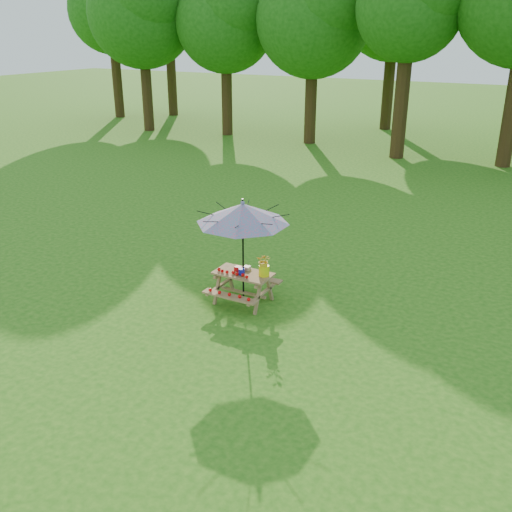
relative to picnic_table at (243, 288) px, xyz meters
The scene contains 6 objects.
ground 5.34m from the picnic_table, 54.65° to the right, with size 120.00×120.00×0.00m, color #246413.
picnic_table is the anchor object (origin of this frame).
patio_umbrella 1.62m from the picnic_table, 84.81° to the left, with size 2.43×2.43×2.25m.
produce_bins 0.40m from the picnic_table, 154.76° to the left, with size 0.29×0.42×0.13m.
tomatoes_row 0.44m from the picnic_table, 130.20° to the right, with size 0.77×0.13×0.07m, color red, non-canonical shape.
flower_bucket 0.75m from the picnic_table, 10.58° to the left, with size 0.35×0.32×0.48m.
Camera 1 is at (2.31, -4.98, 5.35)m, focal length 40.00 mm.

